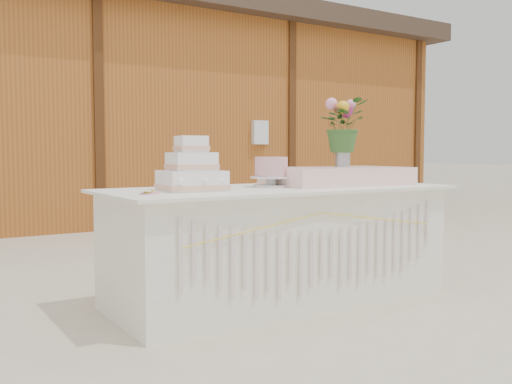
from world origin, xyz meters
The scene contains 9 objects.
ground centered at (0.00, 0.00, 0.00)m, with size 80.00×80.00×0.00m, color beige.
barn centered at (-0.01, 5.99, 1.68)m, with size 12.60×4.60×3.30m.
cake_table centered at (0.00, 0.00, 0.39)m, with size 2.40×1.00×0.77m.
wedding_cake centered at (-0.65, 0.03, 0.88)m, with size 0.41×0.41×0.34m.
pink_cake_stand centered at (-0.03, 0.05, 0.88)m, with size 0.28×0.28×0.21m.
satin_runner centered at (0.52, 0.02, 0.83)m, with size 1.01×0.59×0.13m, color #FFD3CD.
flower_vase centered at (0.63, 0.09, 0.98)m, with size 0.11×0.11×0.16m, color #ACACB1.
bouquet centered at (0.63, 0.09, 1.25)m, with size 0.36×0.31×0.40m, color #2F5A24.
loose_flowers centered at (-0.98, 0.00, 0.78)m, with size 0.15×0.37×0.02m, color pink, non-canonical shape.
Camera 1 is at (-2.20, -3.16, 1.01)m, focal length 40.00 mm.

